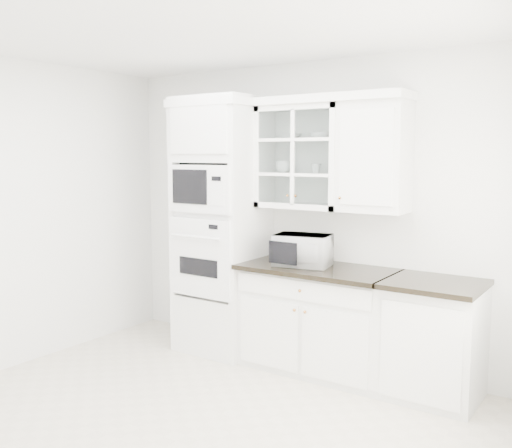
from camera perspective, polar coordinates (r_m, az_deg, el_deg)
The scene contains 13 objects.
ground at distance 4.23m, azimuth -7.31°, elevation -19.28°, with size 4.00×3.50×0.01m, color beige.
room_shell at distance 4.13m, azimuth -3.72°, elevation 5.66°, with size 4.00×3.50×2.70m.
oven_column at distance 5.41m, azimuth -3.50°, elevation -0.20°, with size 0.76×0.68×2.40m.
base_cabinet_run at distance 5.04m, azimuth 6.22°, elevation -9.34°, with size 1.32×0.67×0.92m.
extra_base_cabinet at distance 4.67m, azimuth 17.31°, elevation -10.92°, with size 0.72×0.67×0.92m.
upper_cabinet_glass at distance 5.07m, azimuth 4.65°, elevation 6.68°, with size 0.80×0.33×0.90m.
upper_cabinet_solid at distance 4.78m, azimuth 11.75°, elevation 6.55°, with size 0.55×0.33×0.90m, color white.
crown_molding at distance 5.13m, azimuth 3.52°, elevation 12.12°, with size 2.14×0.38×0.07m, color white.
countertop_microwave at distance 4.94m, azimuth 4.74°, elevation -2.59°, with size 0.47×0.39×0.27m, color white.
bowl_a at distance 5.16m, azimuth 3.39°, elevation 8.74°, with size 0.20×0.20×0.05m, color white.
bowl_b at distance 5.01m, azimuth 6.47°, elevation 8.80°, with size 0.17×0.17×0.05m, color white.
cup_a at distance 5.16m, azimuth 2.84°, elevation 5.74°, with size 0.13×0.13×0.11m, color white.
cup_b at distance 5.02m, azimuth 6.03°, elevation 5.55°, with size 0.09×0.09×0.09m, color white.
Camera 1 is at (2.54, -2.83, 1.87)m, focal length 40.00 mm.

